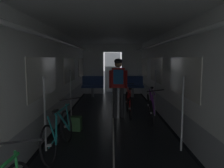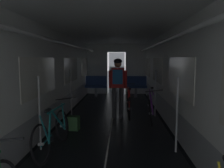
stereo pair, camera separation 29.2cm
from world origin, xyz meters
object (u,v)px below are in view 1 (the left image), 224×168
object	(u,v)px
bench_seat_far_left	(92,84)
bicycle_red_in_aisle	(128,103)
bicycle_purple	(149,107)
person_cyclist_aisle	(117,82)
backpack_on_floor	(75,124)
bicycle_teal	(58,132)
bench_seat_far_right	(131,84)

from	to	relation	value
bench_seat_far_left	bicycle_red_in_aisle	bearing A→B (deg)	-67.84
bicycle_purple	person_cyclist_aisle	world-z (taller)	person_cyclist_aisle
bench_seat_far_left	backpack_on_floor	world-z (taller)	bench_seat_far_left
bicycle_purple	bicycle_red_in_aisle	world-z (taller)	bicycle_purple
bicycle_purple	bicycle_red_in_aisle	size ratio (longest dim) A/B	1.00
bench_seat_far_left	bicycle_purple	size ratio (longest dim) A/B	0.58
bicycle_teal	bench_seat_far_right	bearing A→B (deg)	72.53
bicycle_teal	backpack_on_floor	xyz separation A→B (m)	(0.10, 1.27, -0.21)
person_cyclist_aisle	bicycle_red_in_aisle	size ratio (longest dim) A/B	1.02
bench_seat_far_right	bicycle_red_in_aisle	bearing A→B (deg)	-97.14
bicycle_red_in_aisle	bench_seat_far_left	bearing A→B (deg)	112.16
bench_seat_far_left	person_cyclist_aisle	bearing A→B (deg)	-73.89
bicycle_red_in_aisle	person_cyclist_aisle	bearing A→B (deg)	-140.65
bicycle_teal	person_cyclist_aisle	distance (m)	2.75
bench_seat_far_left	person_cyclist_aisle	size ratio (longest dim) A/B	0.57
bench_seat_far_left	bicycle_teal	distance (m)	6.05
bench_seat_far_left	backpack_on_floor	bearing A→B (deg)	-89.97
bench_seat_far_left	bicycle_purple	xyz separation A→B (m)	(1.96, -3.87, -0.19)
person_cyclist_aisle	bicycle_purple	bearing A→B (deg)	-13.71
bench_seat_far_right	bicycle_teal	world-z (taller)	bicycle_teal
bicycle_purple	backpack_on_floor	distance (m)	2.17
bicycle_purple	bicycle_red_in_aisle	xyz separation A→B (m)	(-0.58, 0.49, 0.00)
bench_seat_far_left	person_cyclist_aisle	distance (m)	3.83
bench_seat_far_left	person_cyclist_aisle	world-z (taller)	person_cyclist_aisle
person_cyclist_aisle	bicycle_red_in_aisle	xyz separation A→B (m)	(0.32, 0.27, -0.69)
bicycle_teal	backpack_on_floor	size ratio (longest dim) A/B	4.99
bench_seat_far_right	person_cyclist_aisle	bearing A→B (deg)	-101.59
bicycle_teal	bicycle_purple	xyz separation A→B (m)	(2.06, 2.18, 0.00)
bench_seat_far_left	bicycle_red_in_aisle	xyz separation A→B (m)	(1.38, -3.38, -0.18)
bench_seat_far_left	bench_seat_far_right	size ratio (longest dim) A/B	1.00
bicycle_teal	person_cyclist_aisle	xyz separation A→B (m)	(1.15, 2.40, 0.69)
bench_seat_far_right	backpack_on_floor	xyz separation A→B (m)	(-1.80, -4.77, -0.40)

